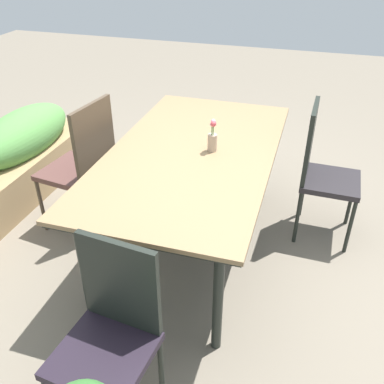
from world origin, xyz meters
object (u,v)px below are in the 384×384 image
Objects in this scene: chair_near_right at (321,167)px; chair_far_side at (84,162)px; chair_end_left at (111,329)px; dining_table at (192,159)px; flower_vase at (213,138)px.

chair_far_side is at bearing -73.92° from chair_near_right.
chair_end_left is 0.91× the size of chair_far_side.
flower_vase is (0.05, -0.12, 0.15)m from dining_table.
chair_far_side is 4.64× the size of flower_vase.
chair_near_right reaches higher than flower_vase.
chair_end_left is at bearing -179.61° from dining_table.
flower_vase is at bearing -88.65° from chair_end_left.
dining_table is at bearing -83.28° from chair_end_left.
flower_vase reaches higher than chair_end_left.
chair_near_right reaches higher than chair_end_left.
chair_near_right is at bearing -67.88° from chair_far_side.
chair_far_side is at bearing -50.51° from chair_end_left.
dining_table is 1.89× the size of chair_near_right.
chair_end_left is 1.87m from chair_near_right.
chair_near_right reaches higher than dining_table.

